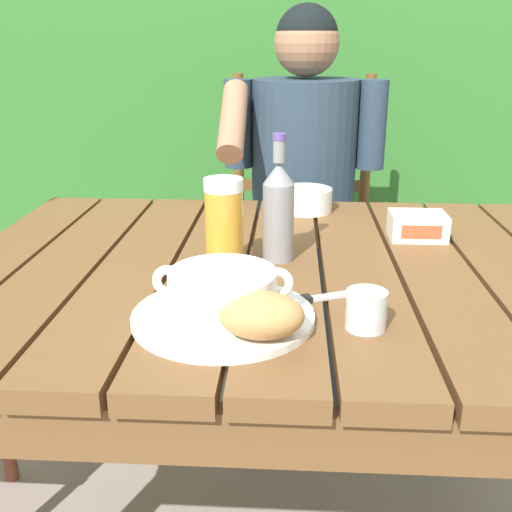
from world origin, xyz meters
The scene contains 13 objects.
dining_table centered at (0.00, 0.00, 0.65)m, with size 1.28×0.95×0.74m.
hedge_backdrop centered at (-0.03, 1.79, 0.85)m, with size 3.10×0.80×1.99m.
chair_near_diner centered at (0.05, 0.91, 0.49)m, with size 0.49×0.41×1.04m.
person_eating centered at (0.05, 0.71, 0.73)m, with size 0.48×0.47×1.25m.
serving_plate centered at (-0.09, -0.26, 0.74)m, with size 0.28×0.28×0.01m.
soup_bowl centered at (-0.09, -0.26, 0.79)m, with size 0.22×0.17×0.08m.
bread_roll centered at (-0.03, -0.33, 0.78)m, with size 0.12×0.09×0.06m.
beer_glass centered at (-0.11, -0.05, 0.83)m, with size 0.07×0.07×0.18m.
beer_bottle centered at (-0.01, 0.02, 0.84)m, with size 0.06×0.06×0.25m.
water_glass_small centered at (0.13, -0.28, 0.77)m, with size 0.06×0.06×0.06m.
butter_tub centered at (0.29, 0.17, 0.77)m, with size 0.12×0.09×0.06m.
table_knife centered at (0.04, -0.18, 0.74)m, with size 0.14×0.08×0.01m.
diner_bowl centered at (0.05, 0.38, 0.77)m, with size 0.13×0.13×0.06m.
Camera 1 is at (0.01, -1.10, 1.15)m, focal length 42.32 mm.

